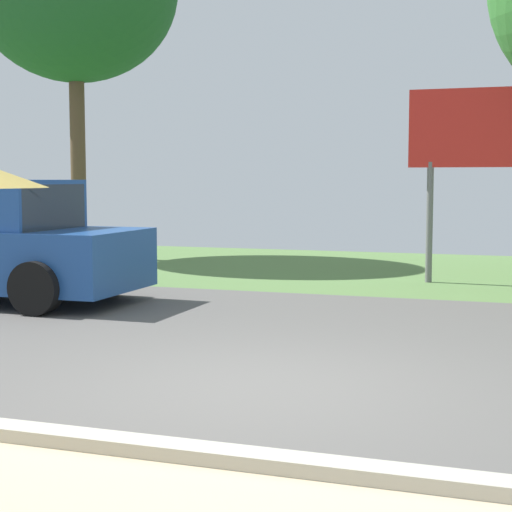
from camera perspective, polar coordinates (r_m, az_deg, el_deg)
The scene contains 2 objects.
ground_plane at distance 10.36m, azimuth 5.48°, elevation -5.44°, with size 40.00×22.00×0.20m.
roadside_billboard at distance 15.20m, azimuth 15.50°, elevation 7.67°, with size 2.60×0.12×3.50m.
Camera 1 is at (2.33, -6.96, 1.90)m, focal length 57.43 mm.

